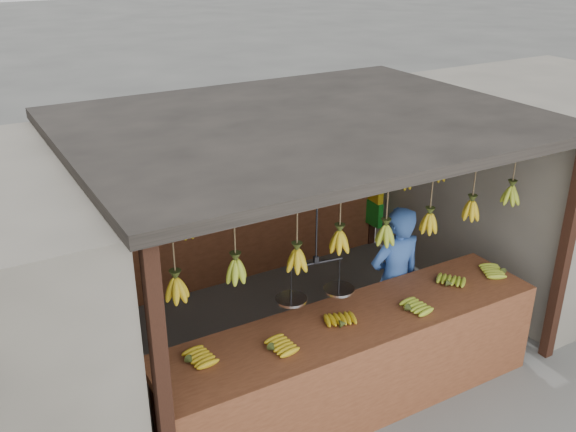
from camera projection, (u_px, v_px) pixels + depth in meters
ground at (302, 337)px, 6.83m from camera, size 80.00×80.00×0.00m
stall at (287, 153)px, 6.29m from camera, size 4.30×3.30×2.40m
neighbor_right at (549, 177)px, 8.00m from camera, size 3.00×3.00×2.30m
counter at (363, 345)px, 5.50m from camera, size 3.66×0.82×0.96m
hanging_bananas at (304, 198)px, 6.17m from camera, size 3.56×2.25×0.37m
balance_scale at (315, 289)px, 5.31m from camera, size 0.68×0.32×0.82m
vendor at (394, 281)px, 6.35m from camera, size 0.60×0.41×1.58m
bag_bundles at (376, 178)px, 8.37m from camera, size 0.08×0.26×1.30m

